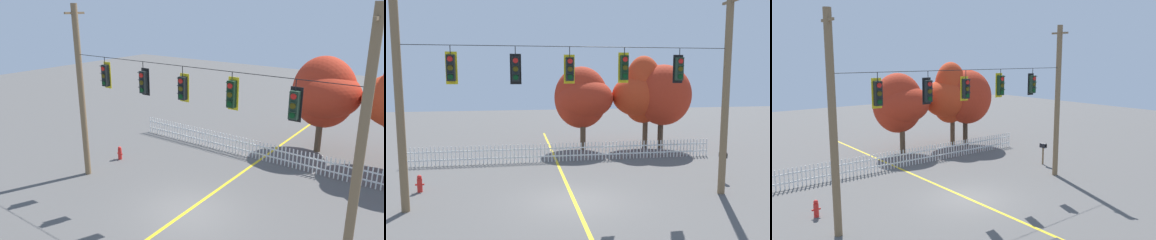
# 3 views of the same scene
# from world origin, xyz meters

# --- Properties ---
(ground) EXTENTS (80.00, 80.00, 0.00)m
(ground) POSITION_xyz_m (0.00, 0.00, 0.00)
(ground) COLOR #565451
(lane_centerline_stripe) EXTENTS (0.16, 36.00, 0.01)m
(lane_centerline_stripe) POSITION_xyz_m (0.00, 0.00, 0.00)
(lane_centerline_stripe) COLOR gold
(lane_centerline_stripe) RESTS_ON ground
(signal_support_span) EXTENTS (13.51, 1.10, 8.73)m
(signal_support_span) POSITION_xyz_m (0.00, 0.00, 4.42)
(signal_support_span) COLOR brown
(signal_support_span) RESTS_ON ground
(traffic_signal_eastbound_side) EXTENTS (0.43, 0.38, 1.46)m
(traffic_signal_eastbound_side) POSITION_xyz_m (-4.70, 0.01, 5.50)
(traffic_signal_eastbound_side) COLOR black
(traffic_signal_northbound_secondary) EXTENTS (0.43, 0.38, 1.47)m
(traffic_signal_northbound_secondary) POSITION_xyz_m (-2.30, 0.01, 5.47)
(traffic_signal_northbound_secondary) COLOR black
(traffic_signal_northbound_primary) EXTENTS (0.43, 0.38, 1.45)m
(traffic_signal_northbound_primary) POSITION_xyz_m (-0.19, 0.01, 5.47)
(traffic_signal_northbound_primary) COLOR black
(traffic_signal_westbound_side) EXTENTS (0.43, 0.38, 1.43)m
(traffic_signal_westbound_side) POSITION_xyz_m (2.05, 0.01, 5.53)
(traffic_signal_westbound_side) COLOR black
(traffic_signal_southbound_primary) EXTENTS (0.43, 0.38, 1.45)m
(traffic_signal_southbound_primary) POSITION_xyz_m (4.43, 0.01, 5.49)
(traffic_signal_southbound_primary) COLOR black
(white_picket_fence) EXTENTS (18.42, 0.06, 1.12)m
(white_picket_fence) POSITION_xyz_m (0.62, 7.13, 0.57)
(white_picket_fence) COLOR white
(white_picket_fence) RESTS_ON ground
(autumn_maple_near_fence) EXTENTS (4.11, 3.82, 5.81)m
(autumn_maple_near_fence) POSITION_xyz_m (2.26, 10.73, 3.61)
(autumn_maple_near_fence) COLOR brown
(autumn_maple_near_fence) RESTS_ON ground
(autumn_maple_mid) EXTENTS (4.04, 3.51, 6.57)m
(autumn_maple_mid) POSITION_xyz_m (6.49, 10.48, 3.86)
(autumn_maple_mid) COLOR brown
(autumn_maple_mid) RESTS_ON ground
(autumn_oak_far_east) EXTENTS (4.15, 4.23, 5.96)m
(autumn_oak_far_east) POSITION_xyz_m (7.74, 10.24, 3.93)
(autumn_oak_far_east) COLOR #473828
(autumn_oak_far_east) RESTS_ON ground
(fire_hydrant) EXTENTS (0.38, 0.22, 0.79)m
(fire_hydrant) POSITION_xyz_m (-6.67, 2.38, 0.39)
(fire_hydrant) COLOR red
(fire_hydrant) RESTS_ON ground
(roadside_mailbox) EXTENTS (0.25, 0.44, 1.42)m
(roadside_mailbox) POSITION_xyz_m (7.86, 2.02, 1.16)
(roadside_mailbox) COLOR brown
(roadside_mailbox) RESTS_ON ground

